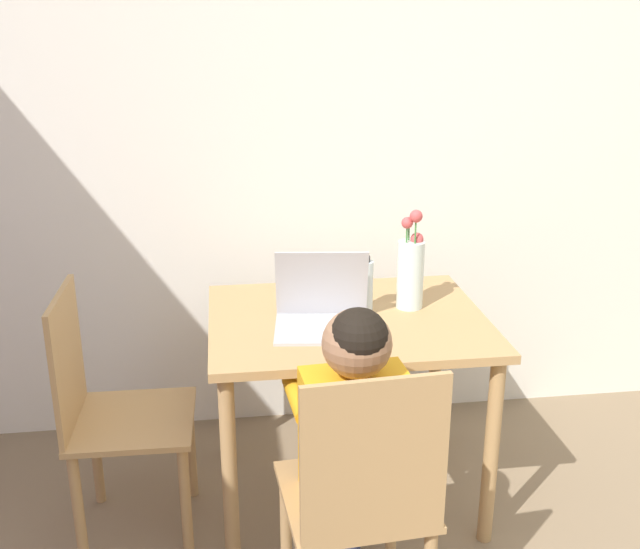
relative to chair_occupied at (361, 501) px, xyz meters
name	(u,v)px	position (x,y,z in m)	size (l,w,h in m)	color
wall_back	(389,134)	(0.35, 1.31, 0.79)	(6.40, 0.05, 2.50)	white
dining_table	(347,343)	(0.08, 0.68, 0.16)	(0.96, 0.76, 0.71)	tan
chair_occupied	(361,501)	(0.00, 0.00, 0.00)	(0.43, 0.43, 0.89)	tan
chair_spare	(111,413)	(-0.74, 0.58, 0.00)	(0.41, 0.41, 0.89)	tan
person_seated	(351,421)	(-0.01, 0.12, 0.18)	(0.32, 0.44, 1.00)	orange
laptop	(322,310)	(-0.02, 0.62, 0.32)	(0.34, 0.29, 0.26)	#B2B2B7
flower_vase	(411,269)	(0.31, 0.75, 0.40)	(0.10, 0.10, 0.36)	silver
water_bottle	(364,285)	(0.14, 0.73, 0.35)	(0.06, 0.06, 0.20)	silver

